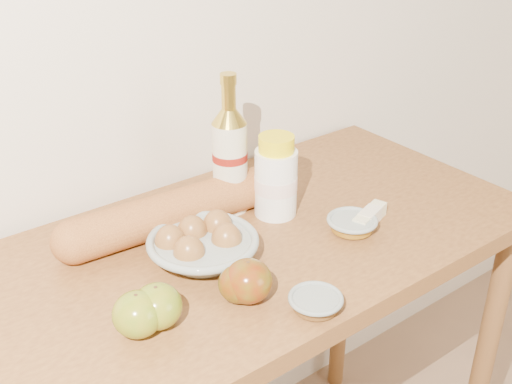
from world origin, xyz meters
The scene contains 13 objects.
back_wall centered at (0.00, 1.51, 1.30)m, with size 3.50×0.02×2.60m, color silver.
table centered at (0.00, 1.18, 0.78)m, with size 1.20×0.60×0.90m.
bourbon_bottle centered at (0.05, 1.30, 1.02)m, with size 0.10×0.10×0.30m.
cream_bottle centered at (0.11, 1.23, 0.98)m, with size 0.11×0.11×0.18m.
egg_bowl centered at (-0.11, 1.18, 0.93)m, with size 0.22×0.22×0.07m.
baguette centered at (-0.09, 1.30, 0.94)m, with size 0.51×0.12×0.09m.
apple_yellowgreen centered at (-0.27, 1.06, 0.94)m, with size 0.11×0.11×0.08m.
apple_redgreen_front centered at (-0.13, 1.03, 0.93)m, with size 0.09×0.09×0.07m.
apple_redgreen_right centered at (-0.11, 1.02, 0.94)m, with size 0.11×0.11×0.08m.
sugar_bowl centered at (-0.04, 0.93, 0.91)m, with size 0.11×0.11×0.03m.
syrup_bowl centered at (0.19, 1.08, 0.92)m, with size 0.12×0.12×0.03m.
butter_stick centered at (0.24, 1.08, 0.91)m, with size 0.11×0.06×0.03m.
apple_extra centered at (-0.30, 1.06, 0.94)m, with size 0.11×0.11×0.08m.
Camera 1 is at (-0.64, 0.31, 1.58)m, focal length 45.00 mm.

